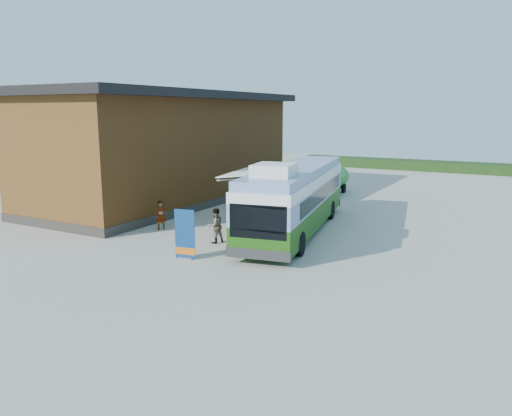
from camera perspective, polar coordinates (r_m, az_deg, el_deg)
The scene contains 10 objects.
ground at distance 21.80m, azimuth -4.85°, elevation -5.57°, with size 100.00×100.00×0.00m, color #BCB7AD.
barn at distance 35.30m, azimuth -10.10°, elevation 6.58°, with size 9.60×21.20×7.50m.
hedge at distance 55.72m, azimuth 25.16°, elevation 4.08°, with size 40.00×3.00×1.00m, color #264419.
bus at distance 25.81m, azimuth 4.53°, elevation 1.34°, with size 5.13×13.16×3.96m.
awning at distance 26.59m, azimuth 0.48°, elevation 3.80°, with size 3.78×5.20×0.55m.
banner at distance 21.40m, azimuth -8.13°, elevation -3.51°, with size 0.93×0.30×2.15m.
picnic_table at distance 22.60m, azimuth -1.40°, elevation -3.49°, with size 1.38×1.24×0.74m.
person_a at distance 26.99m, azimuth -10.79°, elevation -0.81°, with size 0.56×0.37×1.55m, color #999999.
person_b at distance 23.84m, azimuth -4.67°, elevation -2.03°, with size 0.82×0.64×1.68m, color #999999.
slurry_tanker at distance 38.20m, azimuth 8.71°, elevation 3.26°, with size 1.82×5.39×1.99m.
Camera 1 is at (11.72, -17.30, 6.20)m, focal length 35.00 mm.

